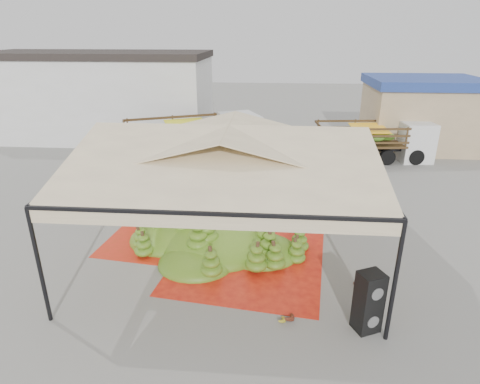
# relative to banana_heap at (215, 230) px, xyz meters

# --- Properties ---
(ground) EXTENTS (90.00, 90.00, 0.00)m
(ground) POSITION_rel_banana_heap_xyz_m (0.47, 0.15, -0.63)
(ground) COLOR slate
(ground) RESTS_ON ground
(canopy_tent) EXTENTS (8.10, 8.10, 4.00)m
(canopy_tent) POSITION_rel_banana_heap_xyz_m (0.47, 0.15, 2.67)
(canopy_tent) COLOR black
(canopy_tent) RESTS_ON ground
(building_white) EXTENTS (14.30, 6.30, 5.40)m
(building_white) POSITION_rel_banana_heap_xyz_m (-9.53, 14.15, 2.08)
(building_white) COLOR silver
(building_white) RESTS_ON ground
(building_tan) EXTENTS (6.30, 5.30, 4.10)m
(building_tan) POSITION_rel_banana_heap_xyz_m (10.47, 13.15, 1.44)
(building_tan) COLOR tan
(building_tan) RESTS_ON ground
(tarp_left) EXTENTS (4.39, 4.23, 0.01)m
(tarp_left) POSITION_rel_banana_heap_xyz_m (-1.66, 0.64, -0.63)
(tarp_left) COLOR red
(tarp_left) RESTS_ON ground
(tarp_right) EXTENTS (5.03, 5.22, 0.01)m
(tarp_right) POSITION_rel_banana_heap_xyz_m (1.13, -0.75, -0.63)
(tarp_right) COLOR red
(tarp_right) RESTS_ON ground
(banana_heap) EXTENTS (6.10, 5.09, 1.26)m
(banana_heap) POSITION_rel_banana_heap_xyz_m (0.00, 0.00, 0.00)
(banana_heap) COLOR #476E17
(banana_heap) RESTS_ON ground
(hand_yellow_a) EXTENTS (0.47, 0.42, 0.18)m
(hand_yellow_a) POSITION_rel_banana_heap_xyz_m (2.05, -3.45, -0.54)
(hand_yellow_a) COLOR gold
(hand_yellow_a) RESTS_ON ground
(hand_yellow_b) EXTENTS (0.60, 0.59, 0.21)m
(hand_yellow_b) POSITION_rel_banana_heap_xyz_m (-0.93, -1.70, -0.53)
(hand_yellow_b) COLOR #B18623
(hand_yellow_b) RESTS_ON ground
(hand_red_a) EXTENTS (0.60, 0.56, 0.22)m
(hand_red_a) POSITION_rel_banana_heap_xyz_m (2.23, -3.35, -0.52)
(hand_red_a) COLOR #5C2315
(hand_red_a) RESTS_ON ground
(hand_red_b) EXTENTS (0.57, 0.52, 0.21)m
(hand_red_b) POSITION_rel_banana_heap_xyz_m (4.17, -1.89, -0.53)
(hand_red_b) COLOR #5C1C15
(hand_red_b) RESTS_ON ground
(hand_green) EXTENTS (0.44, 0.38, 0.18)m
(hand_green) POSITION_rel_banana_heap_xyz_m (-0.87, -1.25, -0.54)
(hand_green) COLOR #3E811A
(hand_green) RESTS_ON ground
(hanging_bunches) EXTENTS (1.74, 0.24, 0.20)m
(hanging_bunches) POSITION_rel_banana_heap_xyz_m (-0.41, -0.52, 1.99)
(hanging_bunches) COLOR #377217
(hanging_bunches) RESTS_ON ground
(speaker_stack) EXTENTS (0.70, 0.67, 1.52)m
(speaker_stack) POSITION_rel_banana_heap_xyz_m (4.07, -3.55, 0.13)
(speaker_stack) COLOR black
(speaker_stack) RESTS_ON ground
(banana_leaves) EXTENTS (0.96, 1.36, 3.70)m
(banana_leaves) POSITION_rel_banana_heap_xyz_m (-3.23, 2.64, -0.63)
(banana_leaves) COLOR #226E1D
(banana_leaves) RESTS_ON ground
(vendor) EXTENTS (0.56, 0.39, 1.50)m
(vendor) POSITION_rel_banana_heap_xyz_m (0.06, 5.14, 0.12)
(vendor) COLOR gray
(vendor) RESTS_ON ground
(truck_left) EXTENTS (7.31, 5.00, 2.39)m
(truck_left) POSITION_rel_banana_heap_xyz_m (-2.12, 9.27, 0.84)
(truck_left) COLOR #473117
(truck_left) RESTS_ON ground
(truck_right) EXTENTS (6.23, 2.71, 2.07)m
(truck_right) POSITION_rel_banana_heap_xyz_m (7.45, 10.24, 0.65)
(truck_right) COLOR #453217
(truck_right) RESTS_ON ground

